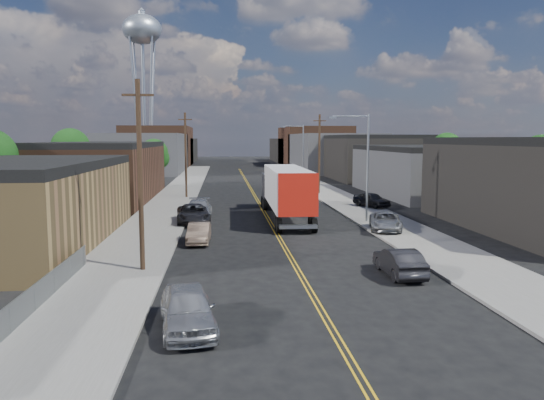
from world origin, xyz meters
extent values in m
plane|color=black|center=(0.00, 60.00, 0.00)|extent=(260.00, 260.00, 0.00)
cube|color=gold|center=(0.00, 45.00, 0.01)|extent=(0.32, 120.00, 0.01)
cube|color=slate|center=(-9.50, 45.00, 0.07)|extent=(5.00, 140.00, 0.15)
cube|color=slate|center=(9.50, 45.00, 0.07)|extent=(5.00, 140.00, 0.15)
cube|color=olive|center=(-18.00, 18.00, 2.50)|extent=(12.00, 22.00, 5.00)
cube|color=black|center=(-18.00, 18.00, 5.30)|extent=(12.00, 22.00, 0.60)
cube|color=#44291B|center=(-18.00, 44.00, 3.00)|extent=(12.00, 26.00, 6.00)
cube|color=black|center=(-18.00, 44.00, 6.30)|extent=(12.00, 26.00, 0.60)
cube|color=navy|center=(15.20, 20.00, 3.60)|extent=(0.30, 20.00, 0.80)
cube|color=#3A3A3D|center=(22.00, 46.00, 2.75)|extent=(14.00, 24.00, 5.50)
cube|color=black|center=(22.00, 46.00, 5.80)|extent=(14.00, 24.00, 0.60)
cube|color=black|center=(22.00, 72.00, 3.50)|extent=(14.00, 22.00, 7.00)
cube|color=black|center=(22.00, 72.00, 7.30)|extent=(14.00, 22.00, 0.60)
cube|color=#3A3A3D|center=(-20.00, 95.00, 4.00)|extent=(16.00, 30.00, 8.00)
cube|color=#3A3A3D|center=(20.00, 95.00, 4.00)|extent=(16.00, 30.00, 8.00)
cube|color=#44291B|center=(-20.00, 120.00, 5.00)|extent=(16.00, 26.00, 10.00)
cube|color=#44291B|center=(20.00, 120.00, 5.00)|extent=(16.00, 26.00, 10.00)
cube|color=black|center=(-20.00, 140.00, 3.50)|extent=(16.00, 40.00, 7.00)
cube|color=black|center=(20.00, 140.00, 3.50)|extent=(16.00, 40.00, 7.00)
cylinder|color=gray|center=(-22.00, 110.00, 15.00)|extent=(0.80, 0.80, 30.00)
cylinder|color=gray|center=(-23.76, 108.24, 15.00)|extent=(1.94, 1.94, 29.98)
cylinder|color=gray|center=(-20.24, 108.24, 15.00)|extent=(1.94, 1.94, 29.98)
cylinder|color=gray|center=(-23.76, 111.76, 15.00)|extent=(1.94, 1.94, 29.98)
cylinder|color=gray|center=(-20.24, 111.76, 15.00)|extent=(1.94, 1.94, 29.98)
ellipsoid|color=#9EA8B2|center=(-22.00, 110.00, 32.00)|extent=(9.00, 9.00, 6.75)
cylinder|color=#9EA8B2|center=(-22.00, 110.00, 35.60)|extent=(1.60, 1.60, 1.20)
cone|color=#9EA8B2|center=(-22.00, 110.00, 36.50)|extent=(1.80, 1.80, 0.80)
cylinder|color=gray|center=(8.00, 25.00, 4.50)|extent=(0.18, 0.18, 9.00)
cylinder|color=gray|center=(6.50, 25.00, 8.80)|extent=(3.00, 0.12, 0.12)
cube|color=gray|center=(5.00, 25.00, 8.70)|extent=(0.60, 0.25, 0.18)
cylinder|color=gray|center=(8.00, 60.00, 4.50)|extent=(0.18, 0.18, 9.00)
cylinder|color=gray|center=(6.50, 60.00, 8.80)|extent=(3.00, 0.12, 0.12)
cube|color=gray|center=(5.00, 60.00, 8.70)|extent=(0.60, 0.25, 0.18)
cylinder|color=black|center=(-8.20, 10.00, 5.00)|extent=(0.26, 0.26, 10.00)
cube|color=black|center=(-8.20, 10.00, 9.20)|extent=(1.60, 0.12, 0.12)
cylinder|color=black|center=(-8.20, 45.00, 5.00)|extent=(0.26, 0.26, 10.00)
cube|color=black|center=(-8.20, 45.00, 9.20)|extent=(1.60, 0.12, 0.12)
cylinder|color=black|center=(8.20, 48.00, 5.00)|extent=(0.26, 0.26, 10.00)
cube|color=black|center=(8.20, 48.00, 9.20)|extent=(1.60, 0.12, 0.12)
cube|color=slate|center=(-11.50, 3.50, 0.60)|extent=(0.02, 16.00, 1.20)
cube|color=slate|center=(-11.50, 3.50, 1.20)|extent=(0.05, 16.00, 0.05)
cylinder|color=black|center=(-24.00, 55.00, 2.25)|extent=(0.36, 0.36, 4.50)
sphere|color=#123A10|center=(-24.00, 55.00, 5.85)|extent=(5.04, 5.04, 5.04)
sphere|color=#123A10|center=(-23.40, 55.30, 4.95)|extent=(3.96, 3.96, 3.96)
sphere|color=#123A10|center=(-24.50, 54.60, 5.22)|extent=(3.60, 3.60, 3.60)
cylinder|color=black|center=(-14.00, 62.00, 1.88)|extent=(0.36, 0.36, 3.75)
sphere|color=#123A10|center=(-14.00, 62.00, 4.88)|extent=(4.20, 4.20, 4.20)
sphere|color=#123A10|center=(-13.40, 62.30, 4.12)|extent=(3.30, 3.30, 3.30)
sphere|color=#123A10|center=(-14.50, 61.60, 4.35)|extent=(3.00, 3.00, 3.00)
cylinder|color=black|center=(30.00, 36.00, 2.00)|extent=(0.36, 0.36, 4.00)
sphere|color=#123A10|center=(30.00, 36.00, 5.20)|extent=(4.48, 4.48, 4.48)
sphere|color=#123A10|center=(30.60, 36.30, 4.40)|extent=(3.52, 3.52, 3.52)
sphere|color=#123A10|center=(29.50, 35.60, 4.64)|extent=(3.20, 3.20, 3.20)
cylinder|color=black|center=(30.00, 60.00, 2.12)|extent=(0.36, 0.36, 4.25)
sphere|color=#123A10|center=(30.00, 60.00, 5.53)|extent=(4.76, 4.76, 4.76)
sphere|color=#123A10|center=(30.60, 60.30, 4.68)|extent=(3.74, 3.74, 3.74)
sphere|color=#123A10|center=(29.50, 59.60, 4.93)|extent=(3.40, 3.40, 3.40)
cube|color=silver|center=(1.50, 26.70, 2.93)|extent=(3.11, 13.56, 3.16)
cube|color=#A1160C|center=(1.50, 19.94, 2.93)|extent=(2.95, 0.16, 3.18)
cube|color=gray|center=(1.50, 19.94, 0.62)|extent=(2.79, 0.64, 0.25)
cube|color=black|center=(1.50, 35.04, 1.75)|extent=(2.87, 3.64, 3.49)
cylinder|color=black|center=(1.50, 21.34, 0.56)|extent=(2.95, 1.17, 1.13)
cylinder|color=black|center=(1.50, 35.04, 0.56)|extent=(2.83, 1.17, 1.13)
imported|color=#9FA0A4|center=(-5.30, 1.18, 0.81)|extent=(2.53, 4.97, 1.62)
imported|color=#77604E|center=(-5.58, 17.60, 0.67)|extent=(1.56, 4.13, 1.35)
imported|color=black|center=(-6.40, 26.00, 0.80)|extent=(3.09, 5.92, 1.59)
imported|color=#9FA2A4|center=(-6.11, 28.61, 0.82)|extent=(2.38, 5.67, 1.64)
imported|color=black|center=(5.00, 8.00, 0.72)|extent=(1.57, 4.39, 1.44)
imported|color=gray|center=(8.20, 20.54, 0.82)|extent=(3.29, 5.20, 1.34)
imported|color=black|center=(11.00, 34.00, 0.89)|extent=(3.42, 4.66, 1.47)
imported|color=black|center=(4.50, 43.96, 0.66)|extent=(2.24, 4.78, 1.32)
camera|label=1|loc=(-3.98, -17.82, 7.00)|focal=35.00mm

